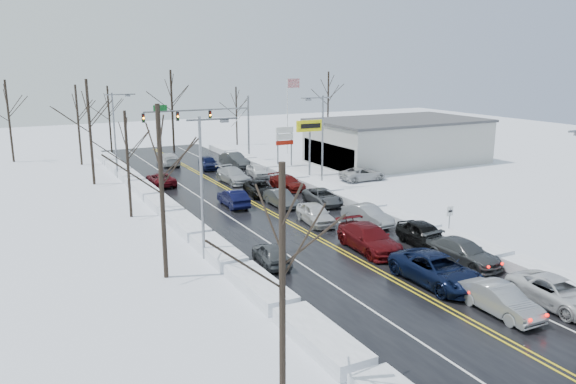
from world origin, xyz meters
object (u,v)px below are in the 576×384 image
tires_plus_sign (310,130)px  oncoming_car_0 (234,206)px  traffic_signal_mast (210,118)px  flagpole (289,109)px  dealership_building (397,141)px

tires_plus_sign → oncoming_car_0: (-12.44, -8.68, -4.99)m
traffic_signal_mast → flagpole: (11.72, 2.01, 0.45)m
tires_plus_sign → traffic_signal_mast: bearing=120.5°
flagpole → dealership_building: (8.80, -12.00, -3.27)m
tires_plus_sign → dealership_building: tires_plus_sign is taller
dealership_building → tires_plus_sign: bearing=-171.5°
tires_plus_sign → dealership_building: (13.48, 2.01, -2.34)m
tires_plus_sign → flagpole: bearing=71.6°
traffic_signal_mast → flagpole: 11.90m
traffic_signal_mast → oncoming_car_0: bearing=-104.6°
tires_plus_sign → flagpole: (4.67, 14.01, 0.93)m
oncoming_car_0 → dealership_building: bearing=-155.6°
flagpole → dealership_building: 15.24m
flagpole → oncoming_car_0: size_ratio=2.23×
tires_plus_sign → dealership_building: size_ratio=0.29×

